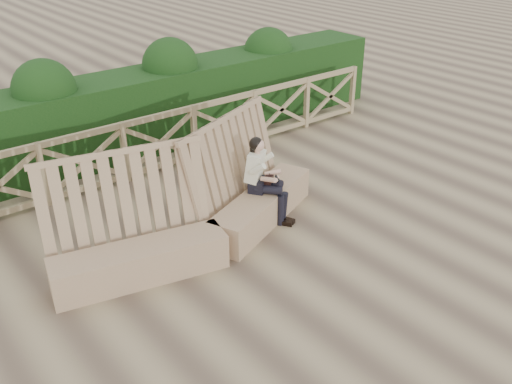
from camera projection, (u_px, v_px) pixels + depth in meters
ground at (289, 253)px, 8.05m from camera, size 60.00×60.00×0.00m
bench at (202, 220)px, 8.05m from camera, size 4.48×1.56×1.62m
woman at (263, 176)px, 8.56m from camera, size 0.61×0.79×1.35m
guardrail at (160, 142)px, 10.22m from camera, size 10.10×0.09×1.10m
hedge at (128, 114)px, 10.96m from camera, size 12.00×1.20×1.50m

